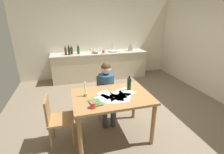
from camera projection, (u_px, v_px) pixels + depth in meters
ground_plane at (121, 112)px, 3.72m from camera, size 5.20×5.20×0.04m
wall_back at (97, 39)px, 5.60m from camera, size 5.20×0.12×2.60m
kitchen_counter at (100, 65)px, 5.58m from camera, size 3.15×0.64×0.90m
dining_table at (112, 102)px, 2.77m from camera, size 1.29×0.91×0.79m
chair_at_table at (106, 94)px, 3.48m from camera, size 0.44×0.44×0.87m
person_seated at (107, 88)px, 3.27m from camera, size 0.37×0.61×1.19m
chair_side_empty at (57, 118)px, 2.65m from camera, size 0.41×0.41×0.86m
coffee_mug at (94, 105)px, 2.35m from camera, size 0.12×0.09×0.09m
candlestick at (86, 92)px, 2.69m from camera, size 0.06×0.06×0.25m
book_magazine at (95, 103)px, 2.48m from camera, size 0.21×0.26×0.02m
paper_letter at (126, 91)px, 2.87m from camera, size 0.31×0.36×0.00m
paper_bill at (117, 98)px, 2.62m from camera, size 0.25×0.32×0.00m
paper_envelope at (107, 95)px, 2.76m from camera, size 0.32×0.36×0.00m
paper_receipt at (118, 95)px, 2.74m from camera, size 0.24×0.32×0.00m
paper_notice at (105, 99)px, 2.62m from camera, size 0.34×0.36×0.00m
paper_flyer at (124, 97)px, 2.68m from camera, size 0.32×0.36×0.00m
wine_bottle_on_table at (129, 84)px, 2.90m from camera, size 0.07×0.07×0.26m
sink_unit at (113, 51)px, 5.53m from camera, size 0.36×0.36×0.24m
bottle_oil at (66, 51)px, 5.07m from camera, size 0.07×0.07×0.27m
bottle_vinegar at (69, 51)px, 5.05m from camera, size 0.07×0.07×0.29m
bottle_wine_red at (72, 51)px, 5.15m from camera, size 0.08×0.08×0.26m
bottle_sauce at (78, 50)px, 5.17m from camera, size 0.08×0.08×0.29m
mixing_bowl at (95, 52)px, 5.31m from camera, size 0.22×0.22×0.10m
stovetop_kettle at (131, 48)px, 5.66m from camera, size 0.18×0.18×0.22m
wine_glass_near_sink at (101, 48)px, 5.53m from camera, size 0.07×0.07×0.15m
wine_glass_by_kettle at (98, 48)px, 5.51m from camera, size 0.07×0.07×0.15m
wine_glass_back_left at (94, 49)px, 5.47m from camera, size 0.07×0.07×0.15m
wine_glass_back_right at (91, 49)px, 5.45m from camera, size 0.07×0.07×0.15m
teacup_on_counter at (103, 52)px, 5.29m from camera, size 0.11×0.08×0.10m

